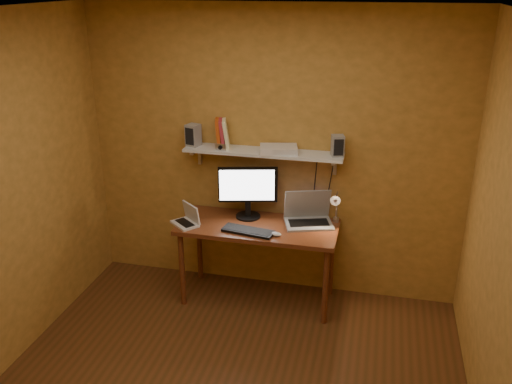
% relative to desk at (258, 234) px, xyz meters
% --- Properties ---
extents(room, '(3.44, 3.24, 2.64)m').
position_rel_desk_xyz_m(room, '(0.06, -1.28, 0.64)').
color(room, '#5C3117').
rests_on(room, ground).
extents(desk, '(1.40, 0.60, 0.75)m').
position_rel_desk_xyz_m(desk, '(0.00, 0.00, 0.00)').
color(desk, brown).
rests_on(desk, ground).
extents(wall_shelf, '(1.40, 0.25, 0.21)m').
position_rel_desk_xyz_m(wall_shelf, '(0.00, 0.19, 0.69)').
color(wall_shelf, silver).
rests_on(wall_shelf, room).
extents(monitor, '(0.52, 0.27, 0.48)m').
position_rel_desk_xyz_m(monitor, '(-0.13, 0.15, 0.35)').
color(monitor, black).
rests_on(monitor, desk).
extents(laptop, '(0.48, 0.40, 0.30)m').
position_rel_desk_xyz_m(laptop, '(0.42, 0.15, 0.16)').
color(laptop, gray).
rests_on(laptop, desk).
extents(netbook, '(0.30, 0.29, 0.19)m').
position_rel_desk_xyz_m(netbook, '(-0.61, -0.12, 0.14)').
color(netbook, silver).
rests_on(netbook, desk).
extents(keyboard, '(0.46, 0.22, 0.02)m').
position_rel_desk_xyz_m(keyboard, '(-0.05, -0.16, 0.10)').
color(keyboard, black).
rests_on(keyboard, desk).
extents(mouse, '(0.10, 0.08, 0.03)m').
position_rel_desk_xyz_m(mouse, '(0.20, -0.17, 0.10)').
color(mouse, silver).
rests_on(mouse, desk).
extents(desk_lamp, '(0.09, 0.23, 0.38)m').
position_rel_desk_xyz_m(desk_lamp, '(0.66, 0.13, 0.29)').
color(desk_lamp, silver).
rests_on(desk_lamp, desk).
extents(speaker_left, '(0.14, 0.14, 0.19)m').
position_rel_desk_xyz_m(speaker_left, '(-0.64, 0.20, 0.81)').
color(speaker_left, gray).
rests_on(speaker_left, wall_shelf).
extents(speaker_right, '(0.12, 0.12, 0.18)m').
position_rel_desk_xyz_m(speaker_right, '(0.64, 0.20, 0.80)').
color(speaker_right, gray).
rests_on(speaker_right, wall_shelf).
extents(books, '(0.17, 0.18, 0.25)m').
position_rel_desk_xyz_m(books, '(-0.37, 0.20, 0.84)').
color(books, '#C04713').
rests_on(books, wall_shelf).
extents(shelf_camera, '(0.10, 0.05, 0.06)m').
position_rel_desk_xyz_m(shelf_camera, '(-0.36, 0.12, 0.74)').
color(shelf_camera, silver).
rests_on(shelf_camera, wall_shelf).
extents(router, '(0.36, 0.28, 0.05)m').
position_rel_desk_xyz_m(router, '(0.14, 0.18, 0.74)').
color(router, silver).
rests_on(router, wall_shelf).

